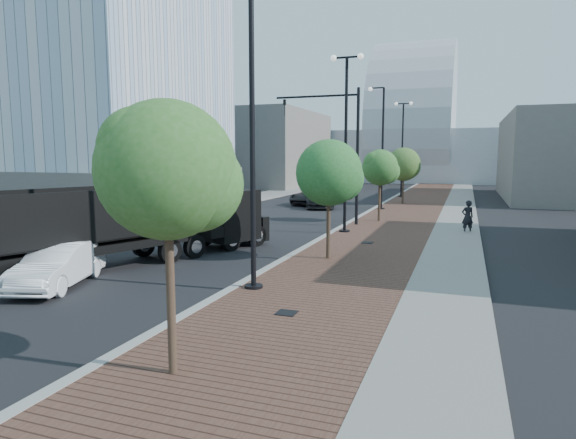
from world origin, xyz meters
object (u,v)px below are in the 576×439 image
(dump_truck, at_px, (166,227))
(pedestrian, at_px, (468,217))
(dark_car_mid, at_px, (312,196))
(white_sedan, at_px, (58,265))

(dump_truck, distance_m, pedestrian, 15.82)
(dark_car_mid, relative_size, pedestrian, 2.85)
(white_sedan, height_order, dark_car_mid, dark_car_mid)
(white_sedan, distance_m, pedestrian, 19.99)
(dark_car_mid, height_order, pedestrian, pedestrian)
(dump_truck, xyz_separation_m, white_sedan, (-0.69, -4.98, -0.58))
(white_sedan, relative_size, dark_car_mid, 0.81)
(dump_truck, relative_size, dark_car_mid, 2.58)
(dark_car_mid, bearing_deg, dump_truck, -79.00)
(pedestrian, bearing_deg, dark_car_mid, -69.37)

